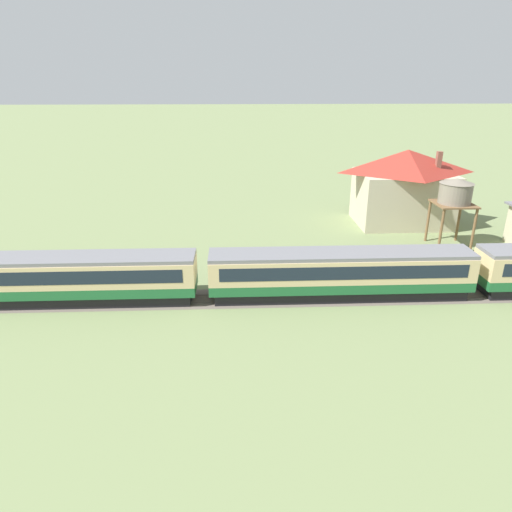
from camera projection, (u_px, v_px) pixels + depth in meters
The scene contains 4 objects.
passenger_train at pixel (344, 272), 37.04m from camera, with size 110.94×3.22×3.95m.
railway_track at pixel (254, 298), 37.54m from camera, with size 176.08×3.60×0.04m.
station_house_red_roof at pixel (404, 186), 55.28m from camera, with size 11.91×8.64×9.04m.
water_tower at pixel (455, 193), 47.14m from camera, with size 3.92×3.92×7.34m.
Camera 1 is at (-34.37, -33.77, 16.89)m, focal length 32.00 mm.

